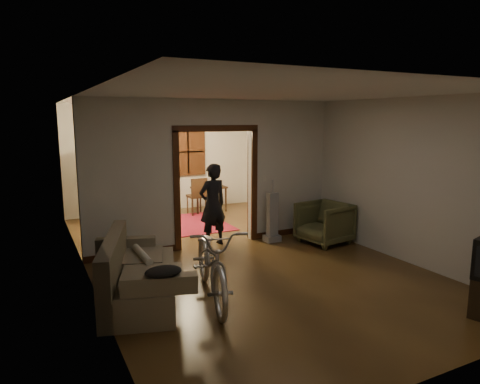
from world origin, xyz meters
TOP-DOWN VIEW (x-y plane):
  - floor at (0.00, 0.00)m, footprint 5.00×8.50m
  - ceiling at (0.00, 0.00)m, footprint 5.00×8.50m
  - wall_back at (0.00, 4.25)m, footprint 5.00×0.02m
  - wall_left at (-2.50, 0.00)m, footprint 0.02×8.50m
  - wall_right at (2.50, 0.00)m, footprint 0.02×8.50m
  - partition_wall at (0.00, 0.75)m, footprint 5.00×0.14m
  - door_casing at (0.00, 0.75)m, footprint 1.74×0.20m
  - far_window at (0.70, 4.21)m, footprint 0.98×0.06m
  - chandelier at (0.00, 2.50)m, footprint 0.24×0.24m
  - light_switch at (1.05, 0.68)m, footprint 0.08×0.01m
  - sofa at (-1.96, -1.18)m, footprint 1.44×2.16m
  - rolled_paper at (-1.86, -0.88)m, footprint 0.10×0.79m
  - jacket at (-1.91, -2.09)m, footprint 0.44×0.33m
  - bicycle at (-1.09, -1.61)m, footprint 1.16×2.15m
  - armchair at (1.93, -0.17)m, footprint 1.02×1.00m
  - vacuum at (1.08, 0.40)m, footprint 0.36×0.32m
  - person at (-0.08, 0.71)m, footprint 0.64×0.48m
  - oriental_rug at (0.11, 2.48)m, footprint 1.59×2.07m
  - locker at (-1.39, 3.88)m, footprint 0.98×0.73m
  - globe at (-1.39, 3.88)m, footprint 0.28×0.28m
  - desk at (1.03, 3.55)m, footprint 0.99×0.72m
  - desk_chair at (0.60, 3.37)m, footprint 0.52×0.52m

SIDE VIEW (x-z plane):
  - floor at x=0.00m, z-range -0.01..0.01m
  - oriental_rug at x=0.11m, z-range 0.00..0.02m
  - desk at x=1.03m, z-range 0.00..0.66m
  - armchair at x=1.93m, z-range 0.00..0.82m
  - sofa at x=-1.96m, z-range 0.00..0.91m
  - desk_chair at x=0.60m, z-range 0.00..0.96m
  - vacuum at x=1.08m, z-range 0.00..1.00m
  - rolled_paper at x=-1.86m, z-range 0.48..0.58m
  - bicycle at x=-1.09m, z-range 0.00..1.07m
  - jacket at x=-1.91m, z-range 0.62..0.74m
  - person at x=-0.08m, z-range 0.00..1.60m
  - locker at x=-1.39m, z-range 0.00..1.74m
  - door_casing at x=0.00m, z-range -0.06..2.26m
  - light_switch at x=1.05m, z-range 1.19..1.31m
  - wall_back at x=0.00m, z-range 0.00..2.80m
  - wall_left at x=-2.50m, z-range 0.00..2.80m
  - wall_right at x=2.50m, z-range 0.00..2.80m
  - partition_wall at x=0.00m, z-range 0.00..2.80m
  - far_window at x=0.70m, z-range 0.91..2.19m
  - globe at x=-1.39m, z-range 1.80..2.08m
  - chandelier at x=0.00m, z-range 2.23..2.47m
  - ceiling at x=0.00m, z-range 2.79..2.80m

